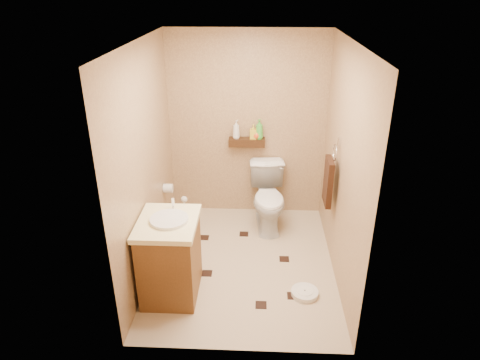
{
  "coord_description": "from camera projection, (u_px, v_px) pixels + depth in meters",
  "views": [
    {
      "loc": [
        0.15,
        -3.95,
        2.91
      ],
      "look_at": [
        -0.05,
        0.25,
        0.92
      ],
      "focal_mm": 32.0,
      "sensor_mm": 36.0,
      "label": 1
    }
  ],
  "objects": [
    {
      "name": "ground",
      "position": [
        243.0,
        263.0,
        4.82
      ],
      "size": [
        2.5,
        2.5,
        0.0
      ],
      "primitive_type": "plane",
      "color": "tan",
      "rests_on": "ground"
    },
    {
      "name": "toilet_brush",
      "position": [
        185.0,
        218.0,
        5.39
      ],
      "size": [
        0.11,
        0.11,
        0.48
      ],
      "color": "#196760",
      "rests_on": "ground"
    },
    {
      "name": "wall_right",
      "position": [
        343.0,
        167.0,
        4.27
      ],
      "size": [
        0.04,
        2.5,
        2.4
      ],
      "primitive_type": "cube",
      "color": "tan",
      "rests_on": "ground"
    },
    {
      "name": "floor_accents",
      "position": [
        247.0,
        265.0,
        4.79
      ],
      "size": [
        1.13,
        1.39,
        0.01
      ],
      "color": "black",
      "rests_on": "ground"
    },
    {
      "name": "towel_ring",
      "position": [
        329.0,
        180.0,
        4.6
      ],
      "size": [
        0.12,
        0.3,
        0.76
      ],
      "color": "silver",
      "rests_on": "wall_right"
    },
    {
      "name": "toilet_paper",
      "position": [
        168.0,
        188.0,
        5.19
      ],
      "size": [
        0.12,
        0.11,
        0.12
      ],
      "color": "white",
      "rests_on": "wall_left"
    },
    {
      "name": "bathroom_scale",
      "position": [
        305.0,
        293.0,
        4.33
      ],
      "size": [
        0.36,
        0.36,
        0.06
      ],
      "rotation": [
        0.0,
        0.0,
        0.39
      ],
      "color": "white",
      "rests_on": "ground"
    },
    {
      "name": "wall_left",
      "position": [
        145.0,
        164.0,
        4.35
      ],
      "size": [
        0.04,
        2.5,
        2.4
      ],
      "primitive_type": "cube",
      "color": "tan",
      "rests_on": "ground"
    },
    {
      "name": "ceiling",
      "position": [
        244.0,
        42.0,
        3.79
      ],
      "size": [
        2.0,
        2.5,
        0.02
      ],
      "primitive_type": "cube",
      "color": "white",
      "rests_on": "wall_back"
    },
    {
      "name": "bottle_b",
      "position": [
        253.0,
        132.0,
        5.38
      ],
      "size": [
        0.09,
        0.09,
        0.18
      ],
      "primitive_type": "imported",
      "rotation": [
        0.0,
        0.0,
        3.08
      ],
      "color": "gold",
      "rests_on": "wall_shelf"
    },
    {
      "name": "wall_front",
      "position": [
        237.0,
        232.0,
        3.18
      ],
      "size": [
        2.0,
        0.04,
        2.4
      ],
      "primitive_type": "cube",
      "color": "tan",
      "rests_on": "ground"
    },
    {
      "name": "wall_shelf",
      "position": [
        247.0,
        142.0,
        5.44
      ],
      "size": [
        0.46,
        0.14,
        0.1
      ],
      "primitive_type": "cube",
      "color": "#3A2410",
      "rests_on": "wall_back"
    },
    {
      "name": "bottle_d",
      "position": [
        259.0,
        129.0,
        5.36
      ],
      "size": [
        0.13,
        0.13,
        0.25
      ],
      "primitive_type": "imported",
      "rotation": [
        0.0,
        0.0,
        5.8
      ],
      "color": "green",
      "rests_on": "wall_shelf"
    },
    {
      "name": "wall_back",
      "position": [
        247.0,
        127.0,
        5.44
      ],
      "size": [
        2.0,
        0.04,
        2.4
      ],
      "primitive_type": "cube",
      "color": "tan",
      "rests_on": "ground"
    },
    {
      "name": "bottle_c",
      "position": [
        257.0,
        133.0,
        5.38
      ],
      "size": [
        0.13,
        0.13,
        0.14
      ],
      "primitive_type": "imported",
      "rotation": [
        0.0,
        0.0,
        2.91
      ],
      "color": "#F6501D",
      "rests_on": "wall_shelf"
    },
    {
      "name": "bottle_a",
      "position": [
        236.0,
        129.0,
        5.38
      ],
      "size": [
        0.12,
        0.12,
        0.24
      ],
      "primitive_type": "imported",
      "rotation": [
        0.0,
        0.0,
        2.61
      ],
      "color": "silver",
      "rests_on": "wall_shelf"
    },
    {
      "name": "vanity",
      "position": [
        170.0,
        256.0,
        4.21
      ],
      "size": [
        0.57,
        0.69,
        0.97
      ],
      "rotation": [
        0.0,
        0.0,
        0.0
      ],
      "color": "brown",
      "rests_on": "ground"
    },
    {
      "name": "toilet",
      "position": [
        269.0,
        198.0,
        5.39
      ],
      "size": [
        0.52,
        0.82,
        0.8
      ],
      "primitive_type": "imported",
      "rotation": [
        0.0,
        0.0,
        0.09
      ],
      "color": "white",
      "rests_on": "ground"
    }
  ]
}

